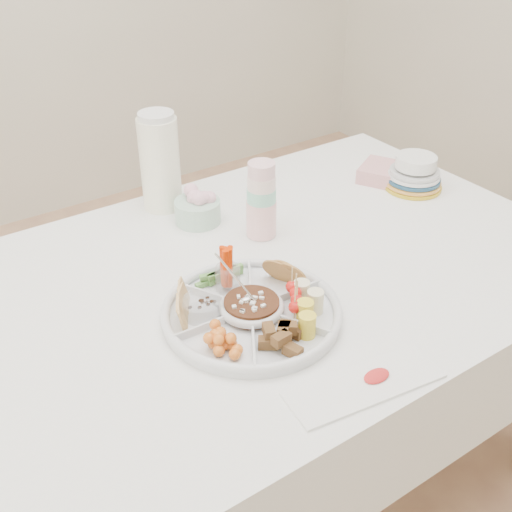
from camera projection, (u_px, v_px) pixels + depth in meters
floor at (269, 473)px, 1.96m from camera, size 4.00×4.00×0.00m
dining_table at (270, 381)px, 1.75m from camera, size 1.52×1.02×0.76m
party_tray at (252, 310)px, 1.36m from camera, size 0.39×0.39×0.04m
bean_dip at (252, 307)px, 1.36m from camera, size 0.12×0.12×0.04m
tortillas at (279, 271)px, 1.45m from camera, size 0.10×0.10×0.06m
carrot_cucumber at (221, 265)px, 1.43m from camera, size 0.11×0.11×0.10m
pita_raisins at (190, 303)px, 1.35m from camera, size 0.12×0.12×0.07m
cherries at (220, 340)px, 1.26m from camera, size 0.11×0.11×0.04m
granola_chunks at (286, 338)px, 1.26m from camera, size 0.10×0.10×0.04m
banana_tomato at (313, 294)px, 1.35m from camera, size 0.12×0.12×0.10m
cup_stack at (261, 198)px, 1.61m from camera, size 0.09×0.09×0.21m
thermos at (160, 161)px, 1.73m from camera, size 0.13×0.13×0.28m
flower_bowl at (197, 206)px, 1.71m from camera, size 0.13×0.13×0.09m
napkin_stack at (381, 172)px, 1.94m from camera, size 0.17×0.16×0.04m
plate_stack at (415, 171)px, 1.87m from camera, size 0.21×0.21×0.11m
placemat at (364, 385)px, 1.20m from camera, size 0.32×0.14×0.01m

